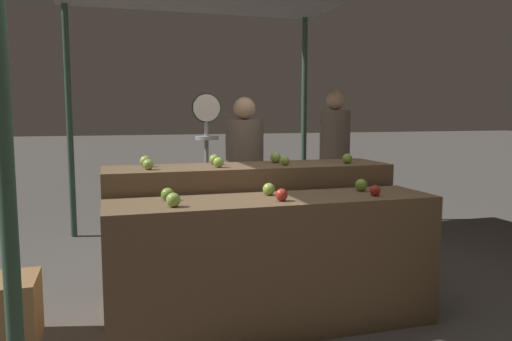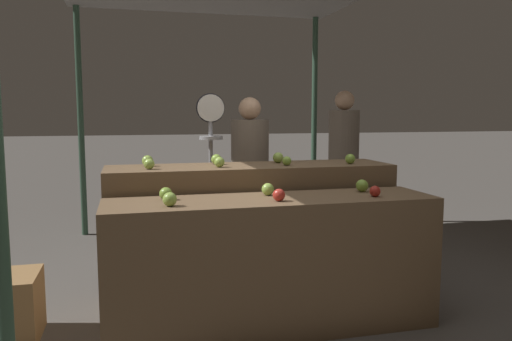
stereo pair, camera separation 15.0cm
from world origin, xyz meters
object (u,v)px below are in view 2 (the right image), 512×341
Objects in this scene: produce_scale at (211,146)px; wooden_crate_side at (4,308)px; person_vendor_at_scale at (250,169)px; person_customer_left at (344,153)px.

produce_scale reaches higher than wooden_crate_side.
person_vendor_at_scale is at bearing 32.38° from wooden_crate_side.
person_customer_left reaches higher than person_vendor_at_scale.
produce_scale is 0.54m from person_vendor_at_scale.
person_customer_left is (1.30, 0.78, 0.07)m from person_vendor_at_scale.
person_vendor_at_scale is at bearing 31.87° from produce_scale.
person_customer_left is 3.83m from wooden_crate_side.
wooden_crate_side is (-1.89, -1.20, -0.70)m from person_vendor_at_scale.
person_vendor_at_scale is at bearing 29.58° from person_customer_left.
produce_scale is at bearing 38.05° from person_vendor_at_scale.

